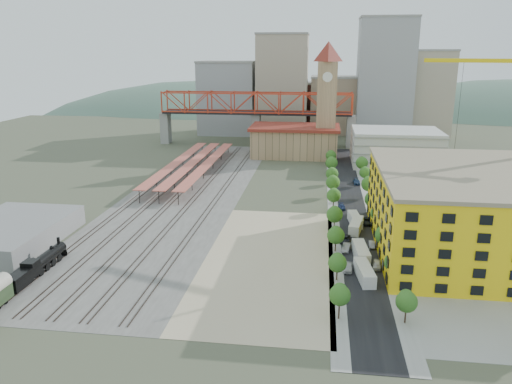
# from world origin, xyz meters

# --- Properties ---
(ground) EXTENTS (400.00, 400.00, 0.00)m
(ground) POSITION_xyz_m (0.00, 0.00, 0.00)
(ground) COLOR #474C38
(ground) RESTS_ON ground
(ballast_strip) EXTENTS (36.00, 165.00, 0.06)m
(ballast_strip) POSITION_xyz_m (-36.00, 17.50, 0.03)
(ballast_strip) COLOR #605E59
(ballast_strip) RESTS_ON ground
(dirt_lot) EXTENTS (28.00, 67.00, 0.06)m
(dirt_lot) POSITION_xyz_m (-4.00, -31.50, 0.03)
(dirt_lot) COLOR tan
(dirt_lot) RESTS_ON ground
(street_asphalt) EXTENTS (12.00, 170.00, 0.06)m
(street_asphalt) POSITION_xyz_m (16.00, 15.00, 0.03)
(street_asphalt) COLOR black
(street_asphalt) RESTS_ON ground
(sidewalk_west) EXTENTS (3.00, 170.00, 0.04)m
(sidewalk_west) POSITION_xyz_m (10.50, 15.00, 0.02)
(sidewalk_west) COLOR gray
(sidewalk_west) RESTS_ON ground
(sidewalk_east) EXTENTS (3.00, 170.00, 0.04)m
(sidewalk_east) POSITION_xyz_m (21.50, 15.00, 0.02)
(sidewalk_east) COLOR gray
(sidewalk_east) RESTS_ON ground
(construction_pad) EXTENTS (50.00, 90.00, 0.06)m
(construction_pad) POSITION_xyz_m (45.00, -20.00, 0.03)
(construction_pad) COLOR gray
(construction_pad) RESTS_ON ground
(rail_tracks) EXTENTS (26.56, 160.00, 0.18)m
(rail_tracks) POSITION_xyz_m (-37.80, 17.50, 0.15)
(rail_tracks) COLOR #382B23
(rail_tracks) RESTS_ON ground
(platform_canopies) EXTENTS (16.00, 80.00, 4.12)m
(platform_canopies) POSITION_xyz_m (-41.00, 45.00, 3.99)
(platform_canopies) COLOR #CC5D4E
(platform_canopies) RESTS_ON ground
(station_hall) EXTENTS (38.00, 24.00, 13.10)m
(station_hall) POSITION_xyz_m (-5.00, 82.00, 6.67)
(station_hall) COLOR tan
(station_hall) RESTS_ON ground
(clock_tower) EXTENTS (12.00, 12.00, 52.00)m
(clock_tower) POSITION_xyz_m (8.00, 79.99, 28.70)
(clock_tower) COLOR tan
(clock_tower) RESTS_ON ground
(parking_garage) EXTENTS (34.00, 26.00, 14.00)m
(parking_garage) POSITION_xyz_m (36.00, 70.00, 7.00)
(parking_garage) COLOR silver
(parking_garage) RESTS_ON ground
(truss_bridge) EXTENTS (94.00, 9.60, 25.60)m
(truss_bridge) POSITION_xyz_m (-25.00, 105.00, 18.86)
(truss_bridge) COLOR gray
(truss_bridge) RESTS_ON ground
(construction_building) EXTENTS (44.60, 50.60, 18.80)m
(construction_building) POSITION_xyz_m (42.00, -20.00, 9.41)
(construction_building) COLOR yellow
(construction_building) RESTS_ON ground
(warehouse) EXTENTS (22.00, 32.00, 5.00)m
(warehouse) POSITION_xyz_m (-66.00, -30.00, 2.50)
(warehouse) COLOR gray
(warehouse) RESTS_ON ground
(street_trees) EXTENTS (15.40, 124.40, 8.00)m
(street_trees) POSITION_xyz_m (16.00, 5.00, 0.00)
(street_trees) COLOR #2D5A1B
(street_trees) RESTS_ON ground
(skyline) EXTENTS (133.00, 46.00, 60.00)m
(skyline) POSITION_xyz_m (7.47, 142.31, 22.81)
(skyline) COLOR #9EA0A3
(skyline) RESTS_ON ground
(distant_hills) EXTENTS (647.00, 264.00, 227.00)m
(distant_hills) POSITION_xyz_m (45.28, 260.00, -79.54)
(distant_hills) COLOR #4C6B59
(distant_hills) RESTS_ON ground
(locomotive) EXTENTS (2.70, 20.80, 5.20)m
(locomotive) POSITION_xyz_m (-50.00, -44.61, 1.94)
(locomotive) COLOR black
(locomotive) RESTS_ON ground
(site_trailer_a) EXTENTS (3.96, 10.20, 2.72)m
(site_trailer_a) POSITION_xyz_m (16.00, -38.63, 1.36)
(site_trailer_a) COLOR silver
(site_trailer_a) RESTS_ON ground
(site_trailer_b) EXTENTS (3.56, 10.38, 2.79)m
(site_trailer_b) POSITION_xyz_m (16.00, -28.20, 1.39)
(site_trailer_b) COLOR silver
(site_trailer_b) RESTS_ON ground
(site_trailer_c) EXTENTS (4.42, 10.12, 2.68)m
(site_trailer_c) POSITION_xyz_m (16.00, -10.59, 1.34)
(site_trailer_c) COLOR silver
(site_trailer_c) RESTS_ON ground
(site_trailer_d) EXTENTS (3.60, 9.55, 2.55)m
(site_trailer_d) POSITION_xyz_m (16.00, -5.46, 1.27)
(site_trailer_d) COLOR silver
(site_trailer_d) RESTS_ON ground
(car_0) EXTENTS (2.44, 4.76, 1.55)m
(car_0) POSITION_xyz_m (13.00, -35.28, 0.78)
(car_0) COLOR #BEBEBE
(car_0) RESTS_ON ground
(car_1) EXTENTS (2.34, 4.83, 1.53)m
(car_1) POSITION_xyz_m (13.00, -24.18, 0.76)
(car_1) COLOR #939398
(car_1) RESTS_ON ground
(car_2) EXTENTS (2.84, 5.48, 1.48)m
(car_2) POSITION_xyz_m (13.00, -18.96, 0.74)
(car_2) COLOR black
(car_2) RESTS_ON ground
(car_3) EXTENTS (2.23, 4.71, 1.33)m
(car_3) POSITION_xyz_m (13.00, 7.30, 0.66)
(car_3) COLOR navy
(car_3) RESTS_ON ground
(car_4) EXTENTS (2.28, 4.67, 1.54)m
(car_4) POSITION_xyz_m (19.00, -33.04, 0.77)
(car_4) COLOR silver
(car_4) RESTS_ON ground
(car_5) EXTENTS (1.45, 3.96, 1.30)m
(car_5) POSITION_xyz_m (19.00, -21.26, 0.65)
(car_5) COLOR #A1A0A5
(car_5) RESTS_ON ground
(car_6) EXTENTS (3.09, 5.69, 1.51)m
(car_6) POSITION_xyz_m (19.00, -4.82, 0.76)
(car_6) COLOR black
(car_6) RESTS_ON ground
(car_7) EXTENTS (2.51, 5.51, 1.56)m
(car_7) POSITION_xyz_m (19.00, 36.72, 0.78)
(car_7) COLOR navy
(car_7) RESTS_ON ground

